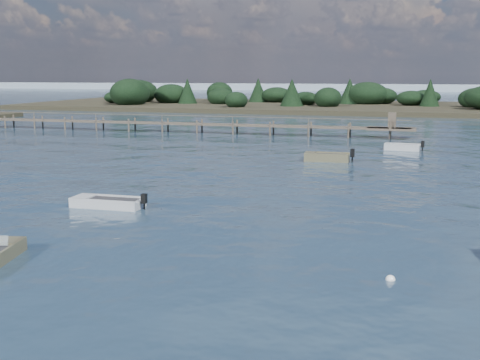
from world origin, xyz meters
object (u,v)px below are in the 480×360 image
(dinghy_mid_grey, at_px, (108,204))
(tender_far_grey_b, at_px, (402,148))
(tender_far_white, at_px, (327,159))
(jetty, at_px, (165,123))

(dinghy_mid_grey, xyz_separation_m, tender_far_grey_b, (13.94, 28.07, 0.03))
(tender_far_white, relative_size, dinghy_mid_grey, 0.97)
(tender_far_white, bearing_deg, jetty, 139.26)
(tender_far_white, relative_size, jetty, 0.06)
(tender_far_white, distance_m, tender_far_grey_b, 10.22)
(dinghy_mid_grey, distance_m, jetty, 40.27)
(dinghy_mid_grey, bearing_deg, tender_far_white, 66.49)
(dinghy_mid_grey, bearing_deg, tender_far_grey_b, 63.60)
(dinghy_mid_grey, height_order, jetty, jetty)
(tender_far_white, xyz_separation_m, jetty, (-21.61, 18.61, 0.80))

